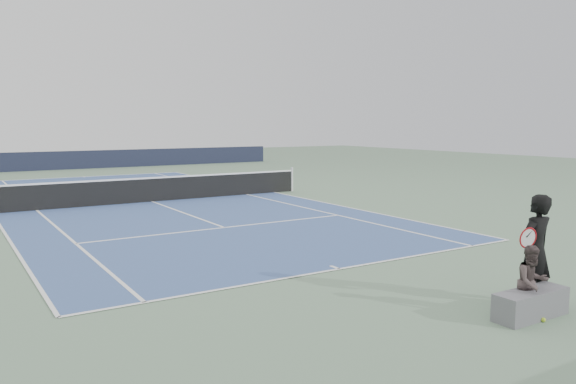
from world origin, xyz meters
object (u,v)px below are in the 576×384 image
tennis_player (535,250)px  tennis_ball (543,320)px  spectator_bench (531,292)px  tennis_net (152,189)px

tennis_player → tennis_ball: size_ratio=26.87×
tennis_ball → spectator_bench: size_ratio=0.05×
tennis_net → spectator_bench: 15.80m
spectator_bench → tennis_player: bearing=32.0°
tennis_ball → spectator_bench: bearing=88.0°
tennis_net → spectator_bench: spectator_bench is taller
tennis_net → tennis_player: (1.36, -15.41, 0.43)m
tennis_player → spectator_bench: (-0.58, -0.36, -0.53)m
tennis_net → tennis_ball: 16.04m
tennis_net → spectator_bench: bearing=-87.2°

